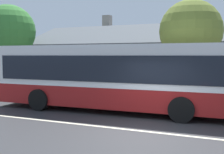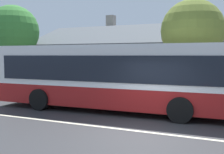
# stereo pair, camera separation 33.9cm
# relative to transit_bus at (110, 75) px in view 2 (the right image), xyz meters

# --- Properties ---
(ground_plane) EXTENTS (300.00, 300.00, 0.00)m
(ground_plane) POSITION_rel_transit_bus_xyz_m (2.51, -2.90, -1.63)
(ground_plane) COLOR #2D2D30
(sidewalk_far) EXTENTS (60.00, 3.00, 0.15)m
(sidewalk_far) POSITION_rel_transit_bus_xyz_m (2.51, 3.10, -1.56)
(sidewalk_far) COLOR gray
(sidewalk_far) RESTS_ON ground
(lane_divider_stripe) EXTENTS (60.00, 0.16, 0.01)m
(lane_divider_stripe) POSITION_rel_transit_bus_xyz_m (2.51, -2.90, -1.63)
(lane_divider_stripe) COLOR beige
(lane_divider_stripe) RESTS_ON ground
(community_building) EXTENTS (21.39, 9.73, 6.14)m
(community_building) POSITION_rel_transit_bus_xyz_m (0.47, 10.59, 0.15)
(community_building) COLOR gray
(community_building) RESTS_ON ground
(transit_bus) EXTENTS (11.25, 2.97, 3.03)m
(transit_bus) POSITION_rel_transit_bus_xyz_m (0.00, 0.00, 0.00)
(transit_bus) COLOR maroon
(transit_bus) RESTS_ON ground
(bench_by_building) EXTENTS (1.65, 0.51, 0.94)m
(bench_by_building) POSITION_rel_transit_bus_xyz_m (-8.78, 2.89, -1.06)
(bench_by_building) COLOR #4C4C4C
(bench_by_building) RESTS_ON sidewalk_far
(bench_down_street) EXTENTS (1.85, 0.51, 0.94)m
(bench_down_street) POSITION_rel_transit_bus_xyz_m (-4.67, 2.67, -1.05)
(bench_down_street) COLOR #4C4C4C
(bench_down_street) RESTS_ON sidewalk_far
(street_tree_primary) EXTENTS (3.37, 3.37, 5.56)m
(street_tree_primary) POSITION_rel_transit_bus_xyz_m (3.09, 3.85, 2.21)
(street_tree_primary) COLOR #4C3828
(street_tree_primary) RESTS_ON ground
(street_tree_secondary) EXTENTS (3.83, 3.83, 6.24)m
(street_tree_secondary) POSITION_rel_transit_bus_xyz_m (-9.85, 4.23, 2.67)
(street_tree_secondary) COLOR #4C3828
(street_tree_secondary) RESTS_ON ground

